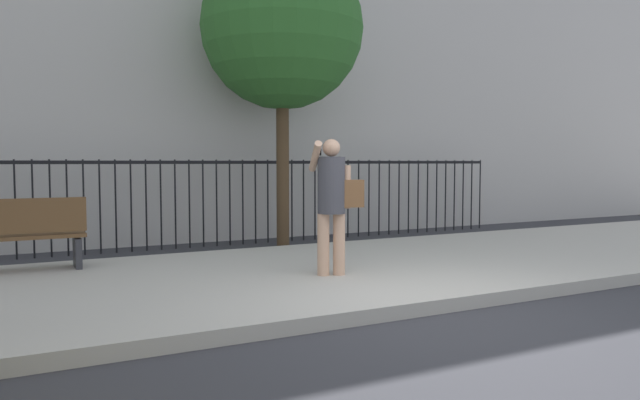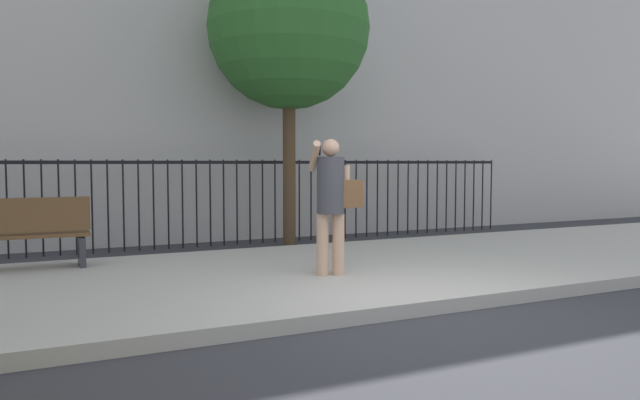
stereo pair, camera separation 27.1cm
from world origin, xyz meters
The scene contains 6 objects.
ground_plane centered at (0.00, 0.00, 0.00)m, with size 60.00×60.00×0.00m, color #333338.
sidewalk centered at (0.00, 2.20, 0.07)m, with size 28.00×4.40×0.15m, color #B2ADA3.
iron_fence centered at (0.00, 5.90, 1.02)m, with size 12.03×0.04×1.60m.
pedestrian_on_phone centered at (-0.25, 1.70, 1.13)m, with size 0.71×0.52×1.69m.
street_bench centered at (-3.71, 3.68, 0.65)m, with size 1.60×0.45×0.95m.
street_tree_near centered at (0.67, 5.26, 3.95)m, with size 2.92×2.92×5.43m.
Camera 2 is at (-3.60, -4.91, 1.55)m, focal length 33.79 mm.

